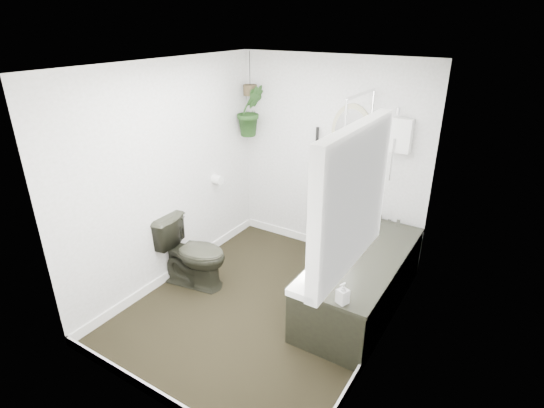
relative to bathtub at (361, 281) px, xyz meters
The scene contains 22 objects.
floor 0.99m from the bathtub, 147.99° to the right, with size 2.30×2.80×0.02m, color black.
ceiling 2.23m from the bathtub, 147.99° to the right, with size 2.30×2.80×0.02m, color white.
wall_back 1.49m from the bathtub, 131.32° to the left, with size 2.30×0.02×2.30m, color white.
wall_front 2.24m from the bathtub, 112.73° to the right, with size 2.30×0.02×2.30m, color white.
wall_left 2.20m from the bathtub, 165.69° to the right, with size 0.02×2.80×2.30m, color white.
wall_right 1.06m from the bathtub, 54.25° to the right, with size 0.02×2.80×2.30m, color white.
skirting 0.97m from the bathtub, 147.99° to the right, with size 2.30×2.80×0.10m, color white.
bathtub is the anchor object (origin of this frame).
bath_screen 1.15m from the bathtub, 123.96° to the left, with size 0.04×0.72×1.40m, color silver, non-canonical shape.
shower_box 1.51m from the bathtub, 90.00° to the left, with size 0.20×0.10×0.35m, color white.
oval_mirror 1.59m from the bathtub, 122.30° to the left, with size 0.46×0.03×0.62m, color #B2AB87.
wall_sconce 1.70m from the bathtub, 137.85° to the left, with size 0.04×0.04×0.22m, color black.
toilet_roll_holder 2.01m from the bathtub, behind, with size 0.11×0.11×0.11m, color white.
window_recess 1.84m from the bathtub, 76.41° to the right, with size 0.08×1.00×0.90m, color white.
window_sill 1.54m from the bathtub, 79.61° to the right, with size 0.18×1.00×0.04m, color white.
window_blinds 1.83m from the bathtub, 78.46° to the right, with size 0.01×0.86×0.76m, color white.
toilet 1.75m from the bathtub, 161.05° to the right, with size 0.42×0.74×0.75m, color #26271D.
pedestal_sink 0.83m from the bathtub, 132.51° to the left, with size 0.51×0.43×0.87m, color #26271D, non-canonical shape.
sill_plant 1.42m from the bathtub, 79.21° to the right, with size 0.22×0.19×0.24m, color black.
hanging_plant 2.33m from the bathtub, 157.80° to the left, with size 0.33×0.27×0.60m, color black.
soap_bottle 0.89m from the bathtub, 80.85° to the right, with size 0.08×0.08×0.18m, color #302725.
hanging_pot 2.48m from the bathtub, 157.80° to the left, with size 0.16×0.16×0.12m, color #3A2F1D.
Camera 1 is at (1.91, -2.91, 2.64)m, focal length 28.00 mm.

